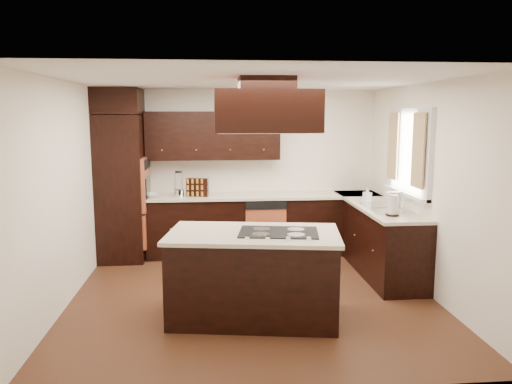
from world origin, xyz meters
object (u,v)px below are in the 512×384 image
(oven_column, at_px, (122,188))
(range_hood, at_px, (266,111))
(island, at_px, (254,277))
(spice_rack, at_px, (197,187))

(oven_column, height_order, range_hood, range_hood)
(island, height_order, spice_rack, spice_rack)
(oven_column, bearing_deg, island, -53.26)
(island, bearing_deg, range_hood, 38.46)
(oven_column, distance_m, range_hood, 3.13)
(oven_column, distance_m, spice_rack, 1.10)
(oven_column, bearing_deg, spice_rack, 1.29)
(island, xyz_separation_m, spice_rack, (-0.64, 2.36, 0.62))
(island, distance_m, spice_rack, 2.52)
(oven_column, relative_size, island, 1.24)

